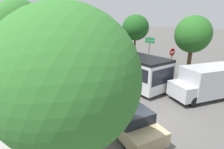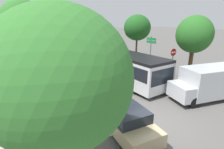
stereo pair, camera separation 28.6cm
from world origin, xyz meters
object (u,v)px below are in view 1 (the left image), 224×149
white_van (208,81)px  traffic_light (93,56)px  no_entry_sign (172,58)px  tree_right_near (193,35)px  queued_car_tan (128,119)px  tree_left_mid (29,41)px  city_bus_rear (45,46)px  tree_left_far (20,23)px  tree_left_near (69,83)px  articulated_bus (99,57)px  tree_left_distant (16,23)px  queued_car_navy (68,68)px  tree_right_mid (135,28)px  queued_car_red (87,84)px  direction_sign_post (149,45)px

white_van → traffic_light: traffic_light is taller
traffic_light → no_entry_sign: (7.32, -1.95, -0.62)m
tree_right_near → queued_car_tan: bearing=-157.3°
queued_car_tan → traffic_light: bearing=-8.0°
tree_right_near → tree_left_mid: bearing=162.0°
city_bus_rear → no_entry_sign: (8.48, -17.68, 0.42)m
city_bus_rear → tree_left_far: 7.07m
white_van → tree_left_near: 11.07m
no_entry_sign → tree_left_near: bearing=-59.9°
tree_left_near → tree_right_near: size_ratio=1.01×
tree_right_near → articulated_bus: bearing=134.7°
tree_left_distant → queued_car_navy: bearing=-79.3°
no_entry_sign → tree_left_distant: tree_left_distant is taller
tree_left_near → tree_left_mid: 10.40m
queued_car_navy → tree_left_near: 13.54m
queued_car_tan → tree_right_mid: tree_right_mid is taller
city_bus_rear → tree_left_mid: bearing=166.9°
traffic_light → no_entry_sign: 7.60m
white_van → traffic_light: bearing=-37.9°
articulated_bus → white_van: (3.51, -10.30, -0.26)m
tree_left_distant → queued_car_tan: bearing=-83.8°
queued_car_navy → no_entry_sign: (8.45, -5.71, 1.15)m
tree_right_mid → tree_left_mid: bearing=-162.2°
tree_left_distant → tree_right_mid: bearing=-49.9°
white_van → no_entry_sign: (1.50, 4.67, 0.64)m
queued_car_red → tree_left_mid: tree_left_mid is taller
queued_car_red → tree_left_mid: size_ratio=0.71×
traffic_light → tree_left_far: (-4.48, 10.56, 2.48)m
queued_car_navy → white_van: white_van is taller
tree_left_far → queued_car_red: bearing=-75.1°
tree_left_near → queued_car_tan: bearing=29.3°
tree_left_mid → queued_car_red: bearing=-42.2°
white_van → tree_left_distant: size_ratio=0.75×
articulated_bus → city_bus_rear: 12.52m
tree_right_mid → queued_car_tan: bearing=-128.1°
articulated_bus → white_van: bearing=13.6°
tree_right_mid → articulated_bus: bearing=-162.2°
tree_left_near → direction_sign_post: bearing=40.7°
tree_left_mid → tree_left_distant: bearing=89.6°
city_bus_rear → queued_car_navy: size_ratio=2.79×
queued_car_navy → tree_left_mid: bearing=126.8°
direction_sign_post → tree_left_near: bearing=35.2°
articulated_bus → tree_right_near: bearing=39.4°
queued_car_navy → tree_left_far: size_ratio=0.54×
tree_right_mid → direction_sign_post: bearing=-99.4°
tree_left_near → tree_left_far: bearing=89.4°
tree_left_near → tree_right_mid: 19.83m
traffic_light → queued_car_navy: bearing=-161.9°
tree_left_near → tree_right_mid: tree_right_mid is taller
queued_car_red → tree_left_near: bearing=158.2°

